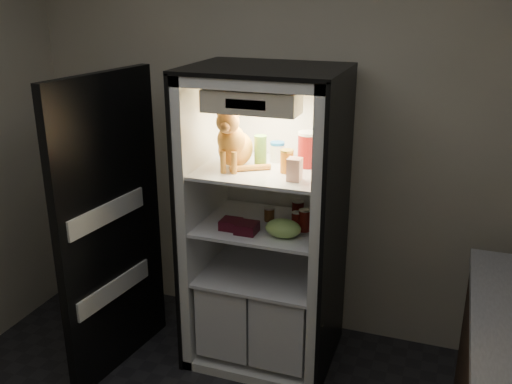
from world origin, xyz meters
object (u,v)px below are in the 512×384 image
tabby_cat (234,143)px  mayo_tub (277,152)px  salsa_jar (287,161)px  soda_can_a (298,211)px  soda_can_b (305,220)px  pepper_jar (308,149)px  berry_box_left (231,224)px  grape_bag (283,228)px  refrigerator (267,241)px  condiment_jar (269,214)px  parmesan_shaker (260,152)px  berry_box_right (247,228)px  soda_can_c (297,221)px  cream_carton (295,169)px

tabby_cat → mayo_tub: size_ratio=3.27×
salsa_jar → soda_can_a: size_ratio=1.00×
soda_can_a → soda_can_b: (0.07, -0.12, -0.00)m
tabby_cat → mayo_tub: 0.30m
pepper_jar → berry_box_left: bearing=-146.4°
tabby_cat → grape_bag: size_ratio=1.89×
refrigerator → salsa_jar: refrigerator is taller
pepper_jar → grape_bag: 0.49m
soda_can_a → condiment_jar: 0.18m
parmesan_shaker → berry_box_right: (-0.02, -0.18, -0.42)m
grape_bag → condiment_jar: bearing=126.5°
soda_can_c → berry_box_left: bearing=-162.9°
parmesan_shaker → salsa_jar: (0.17, -0.05, -0.03)m
pepper_jar → soda_can_a: 0.39m
cream_carton → soda_can_c: (-0.02, 0.13, -0.36)m
tabby_cat → berry_box_left: (0.01, -0.09, -0.47)m
berry_box_left → mayo_tub: bearing=58.0°
salsa_jar → soda_can_a: 0.38m
refrigerator → mayo_tub: size_ratio=15.47×
parmesan_shaker → salsa_jar: size_ratio=1.42×
soda_can_a → berry_box_left: 0.42m
mayo_tub → refrigerator: bearing=-109.2°
berry_box_left → tabby_cat: bearing=97.9°
cream_carton → soda_can_a: (-0.04, 0.25, -0.35)m
mayo_tub → condiment_jar: 0.38m
refrigerator → berry_box_right: 0.30m
refrigerator → salsa_jar: size_ratio=13.99×
cream_carton → berry_box_right: cream_carton is taller
mayo_tub → pepper_jar: bearing=-11.8°
grape_bag → parmesan_shaker: bearing=140.3°
salsa_jar → berry_box_left: bearing=-160.7°
refrigerator → mayo_tub: (0.03, 0.09, 0.56)m
tabby_cat → cream_carton: (0.40, -0.11, -0.09)m
cream_carton → grape_bag: (-0.06, 0.01, -0.36)m
salsa_jar → berry_box_right: (-0.20, -0.13, -0.39)m
condiment_jar → berry_box_right: size_ratio=0.70×
grape_bag → salsa_jar: bearing=99.6°
condiment_jar → soda_can_a: bearing=13.8°
soda_can_c → soda_can_b: bearing=2.5°
parmesan_shaker → soda_can_b: (0.29, -0.04, -0.38)m
soda_can_c → grape_bag: size_ratio=0.53×
refrigerator → parmesan_shaker: bearing=-113.9°
tabby_cat → salsa_jar: size_ratio=2.96×
refrigerator → pepper_jar: bearing=12.6°
pepper_jar → berry_box_left: pepper_jar is taller
soda_can_a → soda_can_b: bearing=-58.2°
cream_carton → soda_can_b: bearing=77.0°
cream_carton → soda_can_b: cream_carton is taller
parmesan_shaker → soda_can_a: (0.21, 0.08, -0.38)m
parmesan_shaker → soda_can_a: parmesan_shaker is taller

